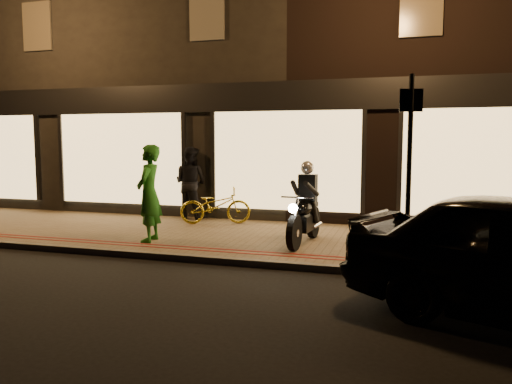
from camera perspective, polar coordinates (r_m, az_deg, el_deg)
ground at (r=8.50m, az=-2.94°, el=-8.42°), size 90.00×90.00×0.00m
sidewalk at (r=10.34m, az=0.82°, el=-5.46°), size 50.00×4.00×0.12m
kerb_stone at (r=8.53m, az=-2.83°, el=-7.95°), size 50.00×0.14×0.12m
red_kerb_lines at (r=8.98m, az=-1.75°, el=-6.83°), size 50.00×0.26×0.01m
building_row at (r=17.10m, az=7.47°, el=13.11°), size 48.00×10.11×8.50m
motorcycle at (r=9.65m, az=5.63°, el=-2.26°), size 0.61×1.94×1.59m
sign_post at (r=8.14m, az=17.11°, el=3.49°), size 0.35×0.09×3.00m
bicycle_gold at (r=11.89m, az=-4.66°, el=-1.55°), size 1.76×1.16×0.88m
bicycle_dark at (r=8.37m, az=26.38°, el=-4.64°), size 1.85×1.18×1.08m
person_green at (r=9.97m, az=-12.12°, el=-0.15°), size 0.55×0.75×1.90m
person_dark at (r=12.72m, az=-7.48°, el=1.04°), size 1.00×0.84×1.82m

